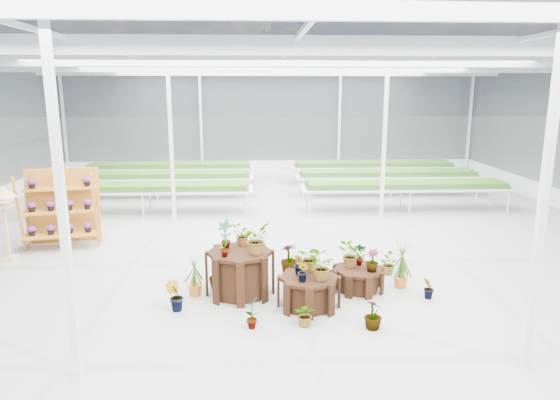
{
  "coord_description": "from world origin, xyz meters",
  "views": [
    {
      "loc": [
        -0.64,
        -10.0,
        3.69
      ],
      "look_at": [
        -0.12,
        0.72,
        1.3
      ],
      "focal_mm": 32.0,
      "sensor_mm": 36.0,
      "label": 1
    }
  ],
  "objects_px": {
    "shelf_rack": "(61,209)",
    "bird_table": "(5,223)",
    "plinth_mid": "(309,291)",
    "plinth_tall": "(240,273)",
    "plinth_low": "(358,279)"
  },
  "relations": [
    {
      "from": "shelf_rack",
      "to": "bird_table",
      "type": "bearing_deg",
      "value": -141.65
    },
    {
      "from": "plinth_mid",
      "to": "plinth_tall",
      "type": "bearing_deg",
      "value": 153.43
    },
    {
      "from": "shelf_rack",
      "to": "bird_table",
      "type": "xyz_separation_m",
      "value": [
        -0.83,
        -0.96,
        -0.08
      ]
    },
    {
      "from": "plinth_mid",
      "to": "shelf_rack",
      "type": "distance_m",
      "value": 6.69
    },
    {
      "from": "plinth_mid",
      "to": "plinth_low",
      "type": "bearing_deg",
      "value": 34.99
    },
    {
      "from": "plinth_tall",
      "to": "shelf_rack",
      "type": "xyz_separation_m",
      "value": [
        -4.33,
        3.1,
        0.5
      ]
    },
    {
      "from": "plinth_mid",
      "to": "plinth_low",
      "type": "relative_size",
      "value": 1.12
    },
    {
      "from": "plinth_tall",
      "to": "plinth_mid",
      "type": "bearing_deg",
      "value": -26.57
    },
    {
      "from": "plinth_tall",
      "to": "shelf_rack",
      "type": "bearing_deg",
      "value": 144.43
    },
    {
      "from": "plinth_mid",
      "to": "shelf_rack",
      "type": "bearing_deg",
      "value": 146.24
    },
    {
      "from": "plinth_tall",
      "to": "shelf_rack",
      "type": "relative_size",
      "value": 0.66
    },
    {
      "from": "plinth_mid",
      "to": "shelf_rack",
      "type": "height_order",
      "value": "shelf_rack"
    },
    {
      "from": "plinth_tall",
      "to": "plinth_low",
      "type": "relative_size",
      "value": 1.3
    },
    {
      "from": "plinth_mid",
      "to": "bird_table",
      "type": "xyz_separation_m",
      "value": [
        -6.36,
        2.74,
        0.56
      ]
    },
    {
      "from": "plinth_tall",
      "to": "shelf_rack",
      "type": "height_order",
      "value": "shelf_rack"
    }
  ]
}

